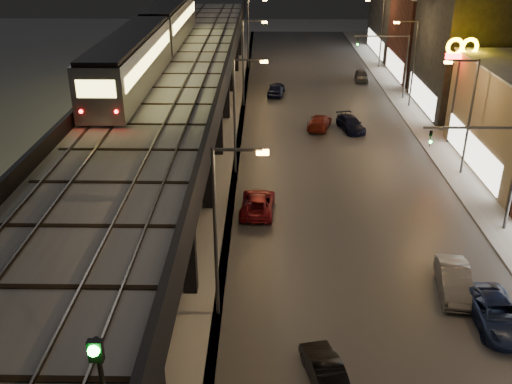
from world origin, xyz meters
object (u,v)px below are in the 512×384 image
object	(u,v)px
car_onc_white	(351,124)
car_far_white	(276,89)
car_mid_silver	(258,204)
car_mid_dark	(319,122)
car_onc_red	(362,76)
rail_signal	(99,371)
subway_train	(154,37)
car_near_white	(324,370)
car_onc_silver	(454,282)
car_onc_dark	(496,314)

from	to	relation	value
car_onc_white	car_far_white	bearing A→B (deg)	106.42
car_mid_silver	car_mid_dark	distance (m)	18.35
car_onc_red	car_mid_silver	bearing A→B (deg)	-104.62
rail_signal	car_mid_dark	world-z (taller)	rail_signal
rail_signal	car_far_white	distance (m)	54.65
subway_train	car_mid_silver	bearing A→B (deg)	-61.60
car_near_white	car_mid_silver	world-z (taller)	car_mid_silver
car_far_white	car_onc_silver	bearing A→B (deg)	110.82
car_mid_dark	car_far_white	distance (m)	12.26
car_onc_dark	car_onc_white	world-z (taller)	car_onc_dark
car_mid_dark	car_onc_silver	distance (m)	27.10
car_near_white	car_far_white	size ratio (longest dim) A/B	0.86
car_onc_dark	car_near_white	bearing A→B (deg)	-155.94
rail_signal	car_onc_red	bearing A→B (deg)	75.45
subway_train	car_onc_silver	bearing A→B (deg)	-53.28
car_mid_dark	car_near_white	bearing A→B (deg)	100.34
car_onc_white	car_onc_red	bearing A→B (deg)	65.24
car_mid_silver	car_onc_silver	xyz separation A→B (m)	(10.52, -9.20, 0.07)
rail_signal	car_mid_silver	distance (m)	26.26
car_mid_silver	subway_train	bearing A→B (deg)	-58.00
car_mid_dark	car_far_white	bearing A→B (deg)	-56.46
rail_signal	car_onc_dark	distance (m)	21.37
car_onc_red	subway_train	bearing A→B (deg)	-136.49
rail_signal	car_far_white	bearing A→B (deg)	84.73
car_mid_silver	car_onc_dark	bearing A→B (deg)	138.31
car_far_white	car_near_white	bearing A→B (deg)	99.59
car_onc_dark	car_onc_white	size ratio (longest dim) A/B	1.10
rail_signal	car_onc_dark	bearing A→B (deg)	40.60
car_mid_silver	car_onc_red	size ratio (longest dim) A/B	1.21
car_near_white	car_mid_dark	size ratio (longest dim) A/B	0.82
car_mid_silver	car_onc_red	world-z (taller)	car_onc_red
car_far_white	car_onc_white	xyz separation A→B (m)	(6.84, -12.09, -0.10)
car_onc_silver	car_onc_dark	world-z (taller)	car_onc_silver
car_mid_silver	car_mid_dark	size ratio (longest dim) A/B	1.05
subway_train	car_mid_dark	world-z (taller)	subway_train
rail_signal	car_onc_silver	size ratio (longest dim) A/B	0.69
subway_train	car_mid_silver	xyz separation A→B (m)	(9.63, -17.81, -7.86)
car_mid_silver	car_onc_dark	size ratio (longest dim) A/B	0.99
car_mid_dark	car_mid_silver	bearing A→B (deg)	86.81
car_near_white	car_onc_red	bearing A→B (deg)	-112.93
car_near_white	car_onc_silver	distance (m)	9.95
subway_train	car_far_white	bearing A→B (deg)	44.70
rail_signal	car_far_white	xyz separation A→B (m)	(4.97, 53.82, -8.06)
subway_train	car_onc_silver	distance (m)	34.60
car_mid_silver	car_onc_white	distance (m)	19.01
car_onc_white	car_onc_dark	bearing A→B (deg)	-96.71
car_near_white	car_onc_silver	world-z (taller)	car_onc_silver
car_near_white	car_onc_silver	size ratio (longest dim) A/B	0.84
rail_signal	car_onc_red	size ratio (longest dim) A/B	0.78
car_mid_dark	car_onc_red	world-z (taller)	car_onc_red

